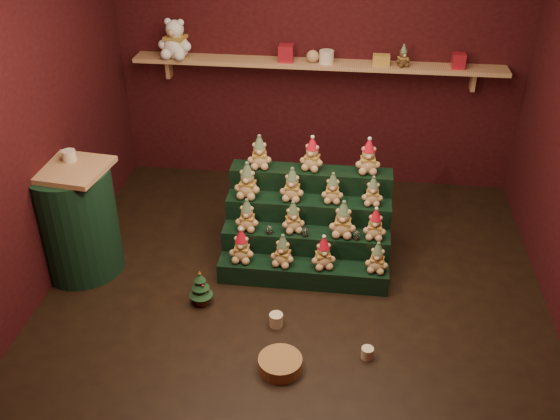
# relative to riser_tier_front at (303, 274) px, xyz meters

# --- Properties ---
(ground) EXTENTS (4.00, 4.00, 0.00)m
(ground) POSITION_rel_riser_tier_front_xyz_m (-0.05, -0.12, -0.09)
(ground) COLOR black
(ground) RESTS_ON ground
(back_wall) EXTENTS (4.00, 0.10, 2.80)m
(back_wall) POSITION_rel_riser_tier_front_xyz_m (-0.05, 1.93, 1.31)
(back_wall) COLOR black
(back_wall) RESTS_ON ground
(front_wall) EXTENTS (4.00, 0.10, 2.80)m
(front_wall) POSITION_rel_riser_tier_front_xyz_m (-0.05, -2.17, 1.31)
(front_wall) COLOR black
(front_wall) RESTS_ON ground
(left_wall) EXTENTS (0.10, 4.00, 2.80)m
(left_wall) POSITION_rel_riser_tier_front_xyz_m (-2.10, -0.12, 1.31)
(left_wall) COLOR black
(left_wall) RESTS_ON ground
(back_shelf) EXTENTS (3.60, 0.26, 0.24)m
(back_shelf) POSITION_rel_riser_tier_front_xyz_m (-0.05, 1.75, 1.20)
(back_shelf) COLOR tan
(back_shelf) RESTS_ON ground
(riser_tier_front) EXTENTS (1.40, 0.22, 0.18)m
(riser_tier_front) POSITION_rel_riser_tier_front_xyz_m (0.00, 0.00, 0.00)
(riser_tier_front) COLOR black
(riser_tier_front) RESTS_ON ground
(riser_tier_midfront) EXTENTS (1.40, 0.22, 0.36)m
(riser_tier_midfront) POSITION_rel_riser_tier_front_xyz_m (0.00, 0.22, 0.09)
(riser_tier_midfront) COLOR black
(riser_tier_midfront) RESTS_ON ground
(riser_tier_midback) EXTENTS (1.40, 0.22, 0.54)m
(riser_tier_midback) POSITION_rel_riser_tier_front_xyz_m (0.00, 0.44, 0.18)
(riser_tier_midback) COLOR black
(riser_tier_midback) RESTS_ON ground
(riser_tier_back) EXTENTS (1.40, 0.22, 0.72)m
(riser_tier_back) POSITION_rel_riser_tier_front_xyz_m (0.00, 0.66, 0.27)
(riser_tier_back) COLOR black
(riser_tier_back) RESTS_ON ground
(teddy_0) EXTENTS (0.21, 0.19, 0.29)m
(teddy_0) POSITION_rel_riser_tier_front_xyz_m (-0.51, 0.01, 0.23)
(teddy_0) COLOR tan
(teddy_0) RESTS_ON riser_tier_front
(teddy_1) EXTENTS (0.23, 0.22, 0.27)m
(teddy_1) POSITION_rel_riser_tier_front_xyz_m (-0.17, -0.01, 0.23)
(teddy_1) COLOR tan
(teddy_1) RESTS_ON riser_tier_front
(teddy_2) EXTENTS (0.24, 0.22, 0.28)m
(teddy_2) POSITION_rel_riser_tier_front_xyz_m (0.16, 0.00, 0.23)
(teddy_2) COLOR tan
(teddy_2) RESTS_ON riser_tier_front
(teddy_3) EXTENTS (0.21, 0.19, 0.26)m
(teddy_3) POSITION_rel_riser_tier_front_xyz_m (0.59, 0.00, 0.22)
(teddy_3) COLOR tan
(teddy_3) RESTS_ON riser_tier_front
(teddy_4) EXTENTS (0.20, 0.18, 0.28)m
(teddy_4) POSITION_rel_riser_tier_front_xyz_m (-0.49, 0.21, 0.41)
(teddy_4) COLOR tan
(teddy_4) RESTS_ON riser_tier_midfront
(teddy_5) EXTENTS (0.24, 0.22, 0.27)m
(teddy_5) POSITION_rel_riser_tier_front_xyz_m (-0.11, 0.23, 0.40)
(teddy_5) COLOR tan
(teddy_5) RESTS_ON riser_tier_midfront
(teddy_6) EXTENTS (0.23, 0.21, 0.31)m
(teddy_6) POSITION_rel_riser_tier_front_xyz_m (0.30, 0.22, 0.42)
(teddy_6) COLOR tan
(teddy_6) RESTS_ON riser_tier_midfront
(teddy_7) EXTENTS (0.20, 0.18, 0.26)m
(teddy_7) POSITION_rel_riser_tier_front_xyz_m (0.56, 0.21, 0.40)
(teddy_7) COLOR tan
(teddy_7) RESTS_ON riser_tier_midfront
(teddy_8) EXTENTS (0.24, 0.22, 0.31)m
(teddy_8) POSITION_rel_riser_tier_front_xyz_m (-0.52, 0.44, 0.61)
(teddy_8) COLOR tan
(teddy_8) RESTS_ON riser_tier_midback
(teddy_9) EXTENTS (0.22, 0.20, 0.29)m
(teddy_9) POSITION_rel_riser_tier_front_xyz_m (-0.14, 0.44, 0.59)
(teddy_9) COLOR tan
(teddy_9) RESTS_ON riser_tier_midback
(teddy_10) EXTENTS (0.19, 0.17, 0.26)m
(teddy_10) POSITION_rel_riser_tier_front_xyz_m (0.20, 0.45, 0.58)
(teddy_10) COLOR tan
(teddy_10) RESTS_ON riser_tier_midback
(teddy_11) EXTENTS (0.18, 0.16, 0.25)m
(teddy_11) POSITION_rel_riser_tier_front_xyz_m (0.53, 0.44, 0.57)
(teddy_11) COLOR tan
(teddy_11) RESTS_ON riser_tier_midback
(teddy_12) EXTENTS (0.23, 0.21, 0.29)m
(teddy_12) POSITION_rel_riser_tier_front_xyz_m (-0.45, 0.65, 0.78)
(teddy_12) COLOR tan
(teddy_12) RESTS_ON riser_tier_back
(teddy_13) EXTENTS (0.24, 0.23, 0.29)m
(teddy_13) POSITION_rel_riser_tier_front_xyz_m (0.00, 0.67, 0.77)
(teddy_13) COLOR tan
(teddy_13) RESTS_ON riser_tier_back
(teddy_14) EXTENTS (0.23, 0.21, 0.30)m
(teddy_14) POSITION_rel_riser_tier_front_xyz_m (0.48, 0.67, 0.78)
(teddy_14) COLOR tan
(teddy_14) RESTS_ON riser_tier_back
(snow_globe_a) EXTENTS (0.06, 0.06, 0.08)m
(snow_globe_a) POSITION_rel_riser_tier_front_xyz_m (-0.30, 0.16, 0.31)
(snow_globe_a) COLOR black
(snow_globe_a) RESTS_ON riser_tier_midfront
(snow_globe_b) EXTENTS (0.06, 0.06, 0.08)m
(snow_globe_b) POSITION_rel_riser_tier_front_xyz_m (-0.00, 0.16, 0.31)
(snow_globe_b) COLOR black
(snow_globe_b) RESTS_ON riser_tier_midfront
(snow_globe_c) EXTENTS (0.06, 0.06, 0.08)m
(snow_globe_c) POSITION_rel_riser_tier_front_xyz_m (0.42, 0.16, 0.31)
(snow_globe_c) COLOR black
(snow_globe_c) RESTS_ON riser_tier_midfront
(side_table) EXTENTS (0.69, 0.68, 0.98)m
(side_table) POSITION_rel_riser_tier_front_xyz_m (-1.89, -0.02, 0.39)
(side_table) COLOR tan
(side_table) RESTS_ON ground
(table_ornament) EXTENTS (0.11, 0.11, 0.09)m
(table_ornament) POSITION_rel_riser_tier_front_xyz_m (-1.89, 0.08, 0.93)
(table_ornament) COLOR beige
(table_ornament) RESTS_ON side_table
(mini_christmas_tree) EXTENTS (0.19, 0.19, 0.32)m
(mini_christmas_tree) POSITION_rel_riser_tier_front_xyz_m (-0.77, -0.36, 0.06)
(mini_christmas_tree) COLOR #4B251A
(mini_christmas_tree) RESTS_ON ground
(mug_left) EXTENTS (0.10, 0.10, 0.10)m
(mug_left) POSITION_rel_riser_tier_front_xyz_m (-0.15, -0.55, -0.04)
(mug_left) COLOR beige
(mug_left) RESTS_ON ground
(mug_right) EXTENTS (0.09, 0.09, 0.09)m
(mug_right) POSITION_rel_riser_tier_front_xyz_m (0.54, -0.81, -0.05)
(mug_right) COLOR beige
(mug_right) RESTS_ON ground
(wicker_basket) EXTENTS (0.33, 0.33, 0.10)m
(wicker_basket) POSITION_rel_riser_tier_front_xyz_m (-0.06, -1.00, -0.04)
(wicker_basket) COLOR #9D713F
(wicker_basket) RESTS_ON ground
(white_bear) EXTENTS (0.38, 0.35, 0.47)m
(white_bear) POSITION_rel_riser_tier_front_xyz_m (-1.42, 1.72, 1.47)
(white_bear) COLOR white
(white_bear) RESTS_ON back_shelf
(brown_bear) EXTENTS (0.18, 0.17, 0.20)m
(brown_bear) POSITION_rel_riser_tier_front_xyz_m (0.76, 1.72, 1.33)
(brown_bear) COLOR #492F18
(brown_bear) RESTS_ON back_shelf
(gift_tin_red_a) EXTENTS (0.14, 0.14, 0.16)m
(gift_tin_red_a) POSITION_rel_riser_tier_front_xyz_m (-0.35, 1.73, 1.31)
(gift_tin_red_a) COLOR #AA1A28
(gift_tin_red_a) RESTS_ON back_shelf
(gift_tin_cream) EXTENTS (0.14, 0.14, 0.12)m
(gift_tin_cream) POSITION_rel_riser_tier_front_xyz_m (0.04, 1.73, 1.29)
(gift_tin_cream) COLOR beige
(gift_tin_cream) RESTS_ON back_shelf
(gift_tin_red_b) EXTENTS (0.12, 0.12, 0.14)m
(gift_tin_red_b) POSITION_rel_riser_tier_front_xyz_m (1.27, 1.73, 1.30)
(gift_tin_red_b) COLOR #AA1A28
(gift_tin_red_b) RESTS_ON back_shelf
(shelf_plush_ball) EXTENTS (0.12, 0.12, 0.12)m
(shelf_plush_ball) POSITION_rel_riser_tier_front_xyz_m (-0.09, 1.73, 1.29)
(shelf_plush_ball) COLOR tan
(shelf_plush_ball) RESTS_ON back_shelf
(scarf_gift_box) EXTENTS (0.16, 0.10, 0.10)m
(scarf_gift_box) POSITION_rel_riser_tier_front_xyz_m (0.56, 1.73, 1.28)
(scarf_gift_box) COLOR orange
(scarf_gift_box) RESTS_ON back_shelf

